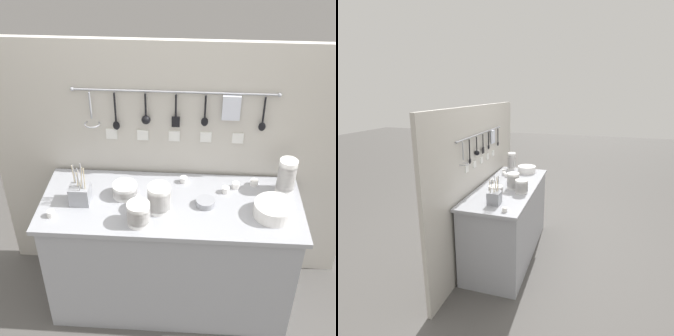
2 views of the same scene
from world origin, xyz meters
The scene contains 15 objects.
ground_plane centered at (0.00, 0.00, 0.00)m, with size 20.00×20.00×0.00m, color #514F4C.
counter centered at (0.00, 0.00, 0.42)m, with size 1.58×0.62×0.84m.
back_wall centered at (0.00, 0.35, 0.87)m, with size 2.38×0.11×1.73m.
bowl_stack_short_front centered at (0.70, 0.16, 0.96)m, with size 0.11×0.11×0.23m.
bowl_stack_wide_centre centered at (-0.17, -0.19, 0.91)m, with size 0.13×0.13×0.14m.
bowl_stack_tall_left centered at (-0.28, 0.05, 0.89)m, with size 0.15×0.15×0.08m.
bowl_stack_back_corner centered at (-0.06, -0.07, 0.93)m, with size 0.14×0.14×0.17m.
plate_stack centered at (0.60, -0.07, 0.89)m, with size 0.23×0.23×0.08m.
steel_mixing_bowl centered at (0.21, -0.01, 0.86)m, with size 0.11×0.11×0.04m.
cutlery_caddy centered at (-0.54, -0.02, 0.91)m, with size 0.12×0.12×0.27m.
cup_centre centered at (0.40, 0.18, 0.86)m, with size 0.05×0.05×0.04m.
cup_edge_far centered at (0.33, 0.12, 0.86)m, with size 0.05×0.05×0.04m.
cup_by_caddy centered at (0.07, 0.21, 0.86)m, with size 0.05×0.05×0.04m.
cup_edge_near centered at (0.51, 0.21, 0.86)m, with size 0.05×0.05×0.04m.
cup_front_right centered at (-0.69, -0.17, 0.86)m, with size 0.05×0.05×0.04m.
Camera 1 is at (0.13, -2.19, 2.63)m, focal length 50.00 mm.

